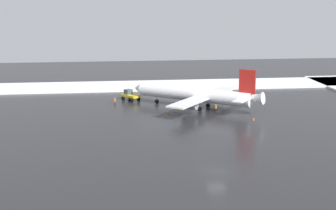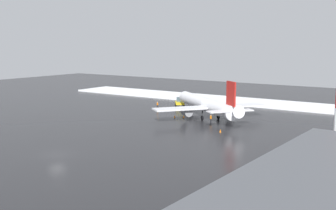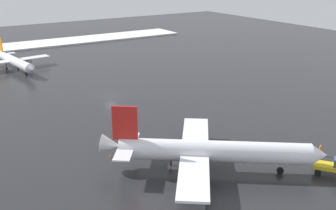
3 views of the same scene
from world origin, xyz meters
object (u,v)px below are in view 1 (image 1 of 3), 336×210
airplane_foreground_jet (196,94)px  ground_crew_mid_apron (216,108)px  traffic_cone_wingtip_side (176,110)px  ground_crew_near_tug (115,101)px  traffic_cone_near_nose (168,111)px  traffic_cone_mid_line (254,119)px  pushback_tug (130,95)px

airplane_foreground_jet → ground_crew_mid_apron: (-4.30, -3.33, -2.07)m
ground_crew_mid_apron → traffic_cone_wingtip_side: bearing=-74.3°
ground_crew_near_tug → traffic_cone_near_nose: bearing=-31.7°
airplane_foreground_jet → traffic_cone_wingtip_side: size_ratio=47.60×
airplane_foreground_jet → traffic_cone_mid_line: bearing=166.1°
airplane_foreground_jet → traffic_cone_mid_line: 15.05m
ground_crew_near_tug → traffic_cone_wingtip_side: 14.59m
traffic_cone_near_nose → airplane_foreground_jet: bearing=-62.2°
traffic_cone_mid_line → pushback_tug: bearing=46.8°
airplane_foreground_jet → ground_crew_mid_apron: airplane_foreground_jet is taller
pushback_tug → traffic_cone_mid_line: (-21.55, -22.91, -1.01)m
pushback_tug → traffic_cone_mid_line: size_ratio=9.10×
airplane_foreground_jet → traffic_cone_wingtip_side: bearing=63.4°
traffic_cone_mid_line → traffic_cone_wingtip_side: 16.70m
traffic_cone_wingtip_side → ground_crew_mid_apron: bearing=-104.3°
ground_crew_mid_apron → traffic_cone_wingtip_side: 8.24m
ground_crew_mid_apron → ground_crew_near_tug: 22.58m
traffic_cone_wingtip_side → traffic_cone_near_nose: bearing=121.8°
ground_crew_near_tug → traffic_cone_near_nose: (-8.47, -10.83, -0.70)m
airplane_foreground_jet → ground_crew_near_tug: 18.06m
pushback_tug → traffic_cone_near_nose: 15.26m
pushback_tug → ground_crew_mid_apron: 22.21m
traffic_cone_near_nose → traffic_cone_mid_line: 17.65m
ground_crew_mid_apron → ground_crew_near_tug: (9.43, 20.52, 0.00)m
traffic_cone_near_nose → ground_crew_near_tug: bearing=52.0°
ground_crew_mid_apron → traffic_cone_near_nose: ground_crew_mid_apron is taller
airplane_foreground_jet → traffic_cone_near_nose: 7.70m
airplane_foreground_jet → traffic_cone_wingtip_side: 5.85m
airplane_foreground_jet → ground_crew_near_tug: airplane_foreground_jet is taller
pushback_tug → ground_crew_mid_apron: bearing=-166.7°
ground_crew_mid_apron → ground_crew_near_tug: bearing=-84.7°
airplane_foreground_jet → ground_crew_near_tug: size_ratio=15.31×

